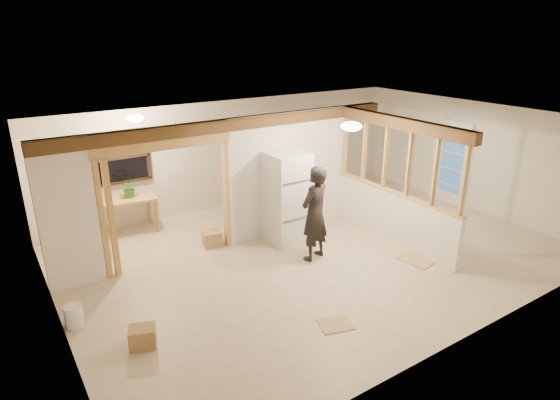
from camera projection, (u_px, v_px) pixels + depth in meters
floor at (315, 252)px, 8.97m from camera, size 9.00×6.50×0.01m
ceiling at (319, 122)px, 8.11m from camera, size 9.00×6.50×0.01m
wall_back at (233, 153)px, 11.09m from camera, size 9.00×0.01×2.50m
wall_front at (472, 259)px, 5.99m from camera, size 9.00×0.01×2.50m
wall_left at (49, 251)px, 6.22m from camera, size 0.01×6.50×2.50m
wall_right at (471, 156)px, 10.86m from camera, size 0.01×6.50×2.50m
partition_left_stub at (68, 215)px, 7.39m from camera, size 0.90×0.12×2.50m
partition_center at (289, 173)px, 9.58m from camera, size 2.80×0.12×2.50m
doorway_frame at (168, 204)px, 8.29m from camera, size 2.46×0.14×2.20m
header_beam_back at (236, 124)px, 8.57m from camera, size 7.00×0.18×0.22m
header_beam_right at (400, 123)px, 8.66m from camera, size 0.18×3.30×0.22m
pony_wall at (392, 217)px, 9.31m from camera, size 0.12×3.20×1.00m
stud_partition at (397, 161)px, 8.91m from camera, size 0.14×3.20×1.32m
window_back at (122, 157)px, 9.58m from camera, size 1.12×0.10×1.10m
french_door at (453, 163)px, 11.22m from camera, size 0.12×0.86×2.00m
ceiling_dome_main at (351, 126)px, 7.88m from camera, size 0.36×0.36×0.16m
ceiling_dome_util at (135, 118)px, 8.63m from camera, size 0.32×0.32×0.14m
hanging_bulb at (177, 137)px, 8.44m from camera, size 0.07×0.07×0.07m
refrigerator at (287, 197)px, 9.20m from camera, size 0.75×0.72×1.81m
woman at (315, 214)px, 8.43m from camera, size 0.74×0.59×1.78m
work_table at (126, 216)px, 9.66m from camera, size 1.29×0.75×0.77m
potted_plant at (130, 188)px, 9.53m from camera, size 0.41×0.37×0.39m
shop_vac at (74, 234)px, 9.09m from camera, size 0.42×0.42×0.55m
bookshelf at (330, 154)px, 12.49m from camera, size 0.87×0.29×1.74m
bucket at (74, 316)px, 6.69m from camera, size 0.32×0.32×0.33m
box_util_a at (212, 238)px, 9.18m from camera, size 0.40×0.36×0.30m
box_util_b at (102, 252)px, 8.67m from camera, size 0.34×0.34×0.28m
box_front at (142, 337)px, 6.27m from camera, size 0.43×0.39×0.28m
floor_panel_near at (419, 259)px, 8.68m from camera, size 0.69×0.69×0.02m
floor_panel_far at (335, 324)px, 6.76m from camera, size 0.57×0.51×0.02m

